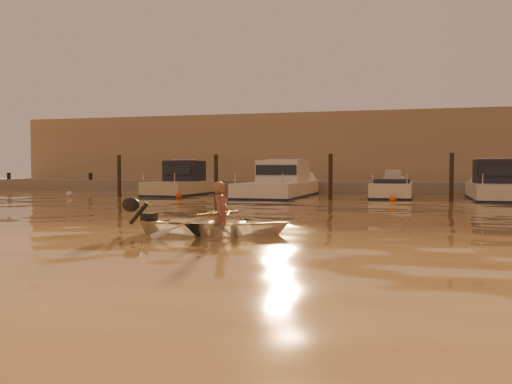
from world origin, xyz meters
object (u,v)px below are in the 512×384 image
(person, at_px, (221,215))
(moored_boat_1, at_px, (181,183))
(moored_boat_2, at_px, (280,183))
(dinghy, at_px, (216,224))
(moored_boat_3, at_px, (392,193))
(moored_boat_4, at_px, (497,185))
(waterfront_building, at_px, (364,152))

(person, height_order, moored_boat_1, moored_boat_1)
(moored_boat_1, bearing_deg, moored_boat_2, 0.00)
(dinghy, xyz_separation_m, moored_boat_3, (2.86, 15.77, 0.03))
(moored_boat_4, height_order, waterfront_building, waterfront_building)
(person, xyz_separation_m, moored_boat_3, (2.76, 15.76, -0.17))
(person, height_order, moored_boat_3, person)
(person, xyz_separation_m, moored_boat_2, (-2.57, 15.76, 0.23))
(dinghy, height_order, moored_boat_3, moored_boat_3)
(dinghy, height_order, moored_boat_2, moored_boat_2)
(moored_boat_1, xyz_separation_m, waterfront_building, (8.24, 11.00, 1.77))
(dinghy, height_order, moored_boat_1, moored_boat_1)
(dinghy, height_order, moored_boat_4, moored_boat_4)
(moored_boat_3, xyz_separation_m, moored_boat_4, (4.50, 0.00, 0.40))
(moored_boat_2, bearing_deg, dinghy, -81.08)
(person, bearing_deg, moored_boat_3, -15.57)
(moored_boat_2, height_order, moored_boat_3, moored_boat_2)
(moored_boat_1, bearing_deg, moored_boat_3, 0.00)
(person, distance_m, moored_boat_2, 15.97)
(person, bearing_deg, moored_boat_2, 3.64)
(moored_boat_3, relative_size, waterfront_building, 0.11)
(waterfront_building, bearing_deg, moored_boat_4, -58.21)
(person, height_order, moored_boat_4, moored_boat_4)
(moored_boat_3, bearing_deg, moored_boat_2, 180.00)
(dinghy, relative_size, moored_boat_1, 0.51)
(moored_boat_3, bearing_deg, moored_boat_1, 180.00)
(moored_boat_1, distance_m, moored_boat_4, 15.05)
(dinghy, bearing_deg, waterfront_building, -6.79)
(moored_boat_4, bearing_deg, person, -114.74)
(moored_boat_1, bearing_deg, moored_boat_4, 0.00)
(moored_boat_4, bearing_deg, waterfront_building, 121.79)
(moored_boat_1, bearing_deg, dinghy, -63.98)
(dinghy, distance_m, waterfront_building, 26.86)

